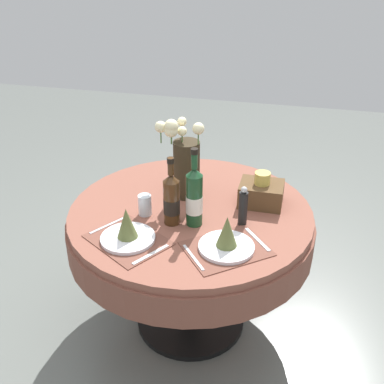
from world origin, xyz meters
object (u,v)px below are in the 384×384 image
Objects in this scene: dining_table at (191,231)px; pepper_mill at (243,207)px; wine_bottle_left at (194,197)px; place_setting_left at (127,231)px; place_setting_right at (227,240)px; tumbler_near_right at (145,205)px; wine_bottle_right at (172,199)px; woven_basket_side_right at (261,192)px; flower_vase at (185,162)px.

pepper_mill is at bearing -14.81° from dining_table.
place_setting_left is at bearing -140.87° from wine_bottle_left.
tumbler_near_right is at bearing 156.43° from place_setting_right.
place_setting_right is at bearing -23.57° from tumbler_near_right.
dining_table is at bearing 25.94° from tumbler_near_right.
woven_basket_side_right is at bearing 36.22° from wine_bottle_right.
flower_vase is 4.14× the size of tumbler_near_right.
place_setting_left is at bearing -121.70° from dining_table.
place_setting_left is at bearing -138.55° from woven_basket_side_right.
flower_vase reaches higher than place_setting_right.
wine_bottle_left is 0.10m from wine_bottle_right.
place_setting_left is at bearing -174.63° from place_setting_right.
tumbler_near_right reaches higher than dining_table.
flower_vase reaches higher than dining_table.
pepper_mill reaches higher than woven_basket_side_right.
dining_table is 0.42m from place_setting_left.
wine_bottle_left is at bearing -136.60° from woven_basket_side_right.
place_setting_right reaches higher than dining_table.
place_setting_right is at bearing -51.07° from dining_table.
woven_basket_side_right is (0.28, 0.26, -0.08)m from wine_bottle_left.
flower_vase is 1.98× the size of woven_basket_side_right.
dining_table is 2.88× the size of flower_vase.
place_setting_left is 0.70m from woven_basket_side_right.
flower_vase reaches higher than wine_bottle_left.
wine_bottle_left reaches higher than tumbler_near_right.
wine_bottle_left is (0.25, 0.20, 0.10)m from place_setting_left.
wine_bottle_right is (0.15, 0.19, 0.08)m from place_setting_left.
woven_basket_side_right is at bearing 23.23° from dining_table.
dining_table is at bearing -156.77° from woven_basket_side_right.
flower_vase reaches higher than pepper_mill.
woven_basket_side_right is at bearing 24.27° from tumbler_near_right.
place_setting_right is (0.43, 0.04, 0.00)m from place_setting_left.
place_setting_left is 1.01× the size of flower_vase.
place_setting_left is 0.23m from tumbler_near_right.
dining_table is at bearing 165.19° from pepper_mill.
wine_bottle_right is 1.70× the size of pepper_mill.
tumbler_near_right is at bearing 164.31° from wine_bottle_right.
pepper_mill is (0.26, -0.07, 0.22)m from dining_table.
place_setting_right is 1.13× the size of wine_bottle_left.
woven_basket_side_right reaches higher than tumbler_near_right.
pepper_mill is (0.46, 0.25, 0.04)m from place_setting_left.
dining_table is 0.29m from wine_bottle_right.
wine_bottle_left is 0.39m from woven_basket_side_right.
pepper_mill is at bearing 13.53° from wine_bottle_left.
wine_bottle_left is at bearing 39.13° from place_setting_left.
flower_vase is 0.30m from tumbler_near_right.
place_setting_right is (0.23, -0.28, 0.17)m from dining_table.
woven_basket_side_right is (0.32, 0.14, 0.19)m from dining_table.
pepper_mill reaches higher than tumbler_near_right.
dining_table is 0.35m from flower_vase.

